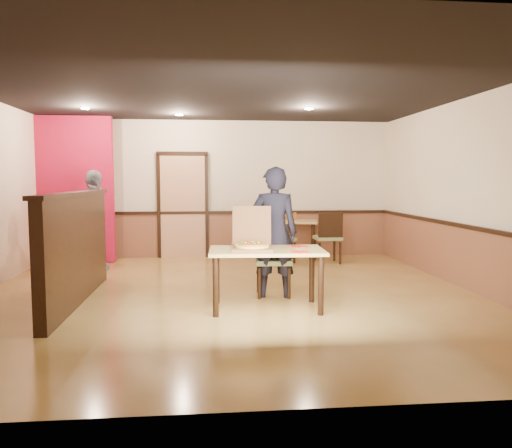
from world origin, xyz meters
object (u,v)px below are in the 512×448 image
(side_chair_left, at_px, (279,238))
(side_chair_right, at_px, (328,236))
(diner_chair, at_px, (273,256))
(condiment, at_px, (295,216))
(side_table, at_px, (299,229))
(passerby, at_px, (94,221))
(diner, at_px, (274,232))
(pizza_box, at_px, (252,244))
(main_table, at_px, (267,258))

(side_chair_left, distance_m, side_chair_right, 0.95)
(diner_chair, distance_m, condiment, 3.31)
(side_chair_right, relative_size, condiment, 6.13)
(diner_chair, distance_m, side_chair_right, 2.80)
(diner_chair, bearing_deg, side_table, 76.93)
(side_chair_right, distance_m, passerby, 4.28)
(diner_chair, distance_m, passerby, 3.55)
(side_table, xyz_separation_m, diner, (-0.94, -3.21, 0.29))
(side_table, height_order, diner, diner)
(side_chair_right, xyz_separation_m, pizza_box, (-1.74, -3.20, 0.28))
(passerby, bearing_deg, side_chair_right, -89.76)
(side_table, relative_size, pizza_box, 1.40)
(pizza_box, bearing_deg, diner, 64.40)
(main_table, bearing_deg, pizza_box, 178.94)
(main_table, relative_size, condiment, 8.95)
(side_chair_right, bearing_deg, diner_chair, 58.92)
(diner_chair, xyz_separation_m, passerby, (-2.87, 2.07, 0.35))
(side_table, distance_m, condiment, 0.29)
(side_chair_left, height_order, side_chair_right, side_chair_right)
(main_table, distance_m, side_chair_right, 3.58)
(pizza_box, bearing_deg, diner_chair, 69.05)
(diner_chair, height_order, pizza_box, pizza_box)
(side_chair_right, height_order, condiment, side_chair_right)
(side_chair_left, height_order, diner, diner)
(side_table, bearing_deg, passerby, -165.40)
(diner, height_order, pizza_box, diner)
(side_chair_right, bearing_deg, condiment, -56.50)
(side_chair_right, height_order, side_table, side_chair_right)
(side_chair_left, bearing_deg, pizza_box, 117.43)
(side_chair_left, xyz_separation_m, diner, (-0.44, -2.61, 0.38))
(main_table, distance_m, side_table, 3.99)
(diner_chair, relative_size, condiment, 6.12)
(side_chair_right, distance_m, diner, 2.96)
(side_table, relative_size, passerby, 0.48)
(main_table, height_order, side_chair_right, side_chair_right)
(passerby, height_order, condiment, passerby)
(side_chair_right, bearing_deg, side_chair_left, -2.76)
(side_table, bearing_deg, side_chair_right, -54.03)
(side_table, distance_m, pizza_box, 4.04)
(diner_chair, relative_size, passerby, 0.55)
(main_table, bearing_deg, side_table, 76.09)
(passerby, bearing_deg, side_chair_left, -87.99)
(side_table, height_order, condiment, condiment)
(diner, bearing_deg, side_chair_right, -110.76)
(main_table, height_order, side_table, side_table)
(side_chair_left, distance_m, side_table, 0.78)
(diner_chair, relative_size, side_table, 1.14)
(side_chair_left, relative_size, pizza_box, 1.51)
(side_chair_right, bearing_deg, passerby, 3.45)
(main_table, relative_size, diner_chair, 1.46)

